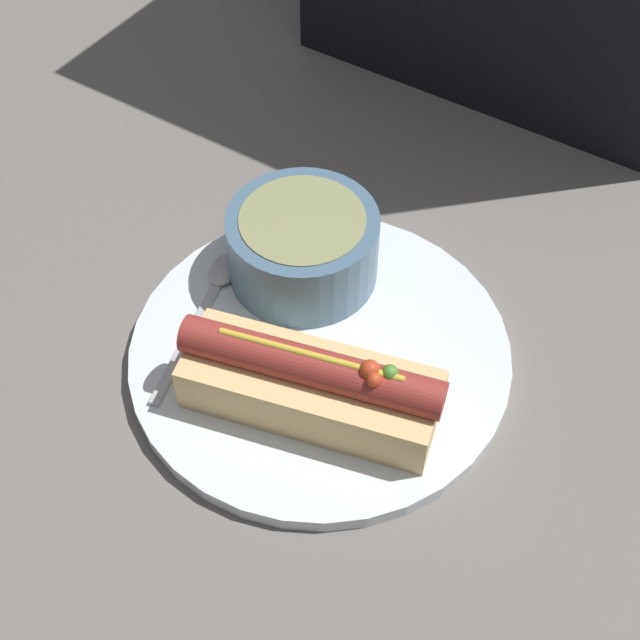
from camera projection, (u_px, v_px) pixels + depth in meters
name	position (u px, v px, depth m)	size (l,w,h in m)	color
ground_plane	(320.00, 358.00, 0.67)	(4.00, 4.00, 0.00)	slate
dinner_plate	(320.00, 353.00, 0.66)	(0.28, 0.28, 0.01)	white
hot_dog	(311.00, 384.00, 0.61)	(0.19, 0.10, 0.07)	#E5C17F
soup_bowl	(303.00, 244.00, 0.68)	(0.12, 0.12, 0.06)	slate
spoon	(212.00, 292.00, 0.69)	(0.05, 0.15, 0.01)	#B7B7BC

